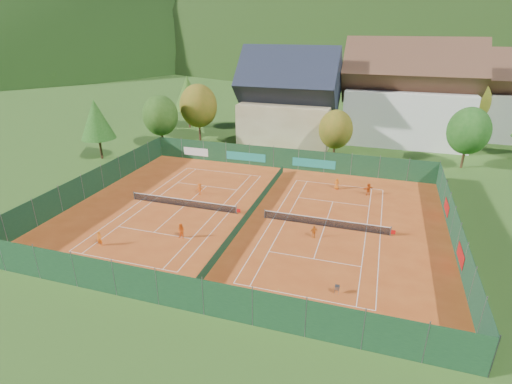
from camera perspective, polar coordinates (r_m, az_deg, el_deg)
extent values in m
plane|color=#2C531A|center=(43.10, -0.81, -3.46)|extent=(600.00, 600.00, 0.00)
cube|color=#B3491A|center=(43.09, -0.81, -3.43)|extent=(40.00, 32.00, 0.01)
cube|color=white|center=(55.92, -4.76, 2.86)|extent=(10.97, 0.06, 0.00)
cube|color=white|center=(37.25, -18.77, -9.36)|extent=(10.97, 0.06, 0.00)
cube|color=white|center=(48.66, -16.06, -1.16)|extent=(0.06, 23.77, 0.00)
cube|color=white|center=(43.86, -3.93, -2.98)|extent=(0.06, 23.77, 0.00)
cube|color=white|center=(47.95, -14.68, -1.37)|extent=(0.06, 23.77, 0.00)
cube|color=white|center=(44.34, -5.58, -2.74)|extent=(0.06, 23.77, 0.00)
cube|color=white|center=(51.24, -7.06, 0.84)|extent=(8.23, 0.06, 0.00)
cube|color=white|center=(41.09, -14.39, -5.60)|extent=(8.23, 0.06, 0.00)
cube|color=white|center=(46.00, -10.31, -2.03)|extent=(0.06, 12.80, 0.00)
cube|color=white|center=(52.30, 11.71, 0.99)|extent=(10.97, 0.06, 0.00)
cube|color=white|center=(31.56, 6.45, -14.58)|extent=(10.97, 0.06, 0.00)
cube|color=white|center=(42.44, 2.43, -3.88)|extent=(0.06, 23.77, 0.00)
cube|color=white|center=(41.33, 17.33, -5.79)|extent=(0.06, 23.77, 0.00)
cube|color=white|center=(42.14, 4.23, -4.13)|extent=(0.06, 23.77, 0.00)
cube|color=white|center=(41.31, 15.44, -5.56)|extent=(0.06, 23.77, 0.00)
cube|color=white|center=(47.26, 10.93, -1.38)|extent=(8.23, 0.06, 0.00)
cube|color=white|center=(36.01, 8.23, -9.43)|extent=(8.23, 0.06, 0.00)
cube|color=white|center=(41.53, 9.77, -4.86)|extent=(0.06, 12.80, 0.00)
cylinder|color=#59595B|center=(48.96, -17.02, -0.49)|extent=(0.10, 0.10, 1.02)
cylinder|color=#59595B|center=(43.35, -2.82, -2.55)|extent=(0.10, 0.10, 1.02)
cube|color=black|center=(45.82, -10.35, -1.52)|extent=(12.80, 0.02, 0.86)
cube|color=white|center=(45.64, -10.39, -1.03)|extent=(12.80, 0.04, 0.06)
cube|color=red|center=(43.29, -2.51, -2.66)|extent=(0.40, 0.04, 0.40)
cylinder|color=#59595B|center=(42.43, 1.24, -3.11)|extent=(0.10, 0.10, 1.02)
cylinder|color=#59595B|center=(41.14, 18.68, -5.32)|extent=(0.10, 0.10, 1.02)
cube|color=black|center=(41.32, 9.81, -4.31)|extent=(12.80, 0.02, 0.86)
cube|color=white|center=(41.13, 9.85, -3.78)|extent=(12.80, 0.04, 0.06)
cube|color=red|center=(41.18, 19.02, -5.44)|extent=(0.40, 0.04, 0.40)
cube|color=#133520|center=(42.87, -0.81, -2.84)|extent=(0.03, 28.80, 1.00)
cube|color=#163C21|center=(56.82, 4.29, 4.80)|extent=(40.00, 0.04, 3.00)
cube|color=teal|center=(58.44, -1.48, 5.07)|extent=(6.00, 0.03, 1.20)
cube|color=teal|center=(56.13, 8.24, 4.07)|extent=(6.00, 0.03, 1.20)
cube|color=silver|center=(61.41, -8.59, 5.71)|extent=(4.00, 0.03, 1.20)
cube|color=#153B1F|center=(29.77, -10.85, -13.92)|extent=(40.00, 0.04, 3.00)
cube|color=#12331D|center=(51.87, -22.29, 1.28)|extent=(0.04, 32.00, 3.00)
cube|color=#153C25|center=(41.37, 26.60, -4.94)|extent=(0.04, 32.00, 3.00)
cube|color=#B21414|center=(38.01, 27.18, -8.05)|extent=(0.03, 3.00, 1.20)
cube|color=#B21414|center=(46.87, 25.57, -1.96)|extent=(0.03, 3.00, 1.20)
cube|color=beige|center=(70.09, 4.66, 9.99)|extent=(15.00, 12.00, 7.00)
cube|color=#1E2333|center=(68.93, 4.84, 15.26)|extent=(16.20, 12.00, 12.00)
cube|color=silver|center=(74.16, 20.47, 10.15)|extent=(20.00, 11.00, 9.00)
cube|color=brown|center=(73.07, 21.28, 15.68)|extent=(21.60, 11.00, 11.00)
cube|color=silver|center=(83.91, 29.94, 9.56)|extent=(16.00, 10.00, 8.00)
cube|color=brown|center=(82.98, 30.84, 13.89)|extent=(17.28, 10.00, 10.00)
cylinder|color=#432B18|center=(68.49, -13.21, 7.34)|extent=(0.36, 0.36, 2.80)
ellipsoid|color=#285117|center=(67.56, -13.52, 10.60)|extent=(5.72, 5.72, 6.58)
cylinder|color=#442718|center=(71.71, -8.03, 8.56)|extent=(0.36, 0.36, 3.15)
ellipsoid|color=olive|center=(70.74, -8.23, 12.09)|extent=(6.44, 6.44, 7.40)
cylinder|color=#4D2C1B|center=(81.24, -9.51, 10.29)|extent=(0.36, 0.36, 3.50)
cone|color=#2F5C1A|center=(80.32, -9.74, 13.77)|extent=(5.60, 5.60, 6.50)
cylinder|color=#4D331B|center=(61.60, 11.06, 5.61)|extent=(0.36, 0.36, 2.45)
ellipsoid|color=olive|center=(60.67, 11.32, 8.77)|extent=(5.01, 5.01, 5.76)
cylinder|color=#48311A|center=(64.23, 27.45, 4.29)|extent=(0.36, 0.36, 2.80)
ellipsoid|color=#1E5317|center=(63.24, 28.11, 7.71)|extent=(5.72, 5.72, 6.58)
cylinder|color=#432918|center=(65.50, -21.30, 5.82)|extent=(0.36, 0.36, 3.15)
cone|color=#215618|center=(64.44, -21.87, 9.63)|extent=(5.04, 5.04, 5.85)
cylinder|color=#402517|center=(79.75, 27.33, 7.82)|extent=(0.36, 0.36, 3.50)
ellipsoid|color=olive|center=(78.81, 27.99, 11.31)|extent=(7.15, 7.15, 8.22)
ellipsoid|color=black|center=(342.18, 17.29, 11.62)|extent=(440.00, 440.00, 242.00)
ellipsoid|color=black|center=(309.19, -32.06, 9.32)|extent=(340.00, 340.00, 204.00)
cylinder|color=slate|center=(31.92, 11.18, -13.56)|extent=(0.02, 0.02, 0.80)
cylinder|color=slate|center=(31.90, 11.73, -13.63)|extent=(0.02, 0.02, 0.80)
cylinder|color=slate|center=(32.16, 11.25, -13.25)|extent=(0.02, 0.02, 0.80)
cylinder|color=slate|center=(32.14, 11.80, -13.33)|extent=(0.02, 0.02, 0.80)
cube|color=slate|center=(31.94, 11.51, -13.23)|extent=(0.34, 0.34, 0.30)
ellipsoid|color=#CCD833|center=(31.92, 11.52, -13.18)|extent=(0.28, 0.28, 0.16)
sphere|color=#CCD833|center=(40.53, -13.14, -5.86)|extent=(0.07, 0.07, 0.07)
sphere|color=#CCD833|center=(32.03, 3.25, -13.76)|extent=(0.07, 0.07, 0.07)
sphere|color=#CCD833|center=(44.46, 5.61, -2.63)|extent=(0.07, 0.07, 0.07)
sphere|color=#CCD833|center=(53.90, -2.37, 2.17)|extent=(0.07, 0.07, 0.07)
sphere|color=#CCD833|center=(37.32, 15.25, -8.79)|extent=(0.07, 0.07, 0.07)
imported|color=orange|center=(39.96, -21.45, -6.25)|extent=(0.58, 0.42, 1.46)
imported|color=orange|center=(39.10, -10.66, -5.50)|extent=(0.85, 0.70, 1.58)
imported|color=#D75513|center=(48.55, -8.04, 0.43)|extent=(0.96, 0.57, 1.48)
imported|color=#D56112|center=(39.00, 8.26, -5.63)|extent=(0.82, 0.65, 1.30)
imported|color=#D45F12|center=(50.71, 11.47, 1.17)|extent=(0.79, 0.61, 1.44)
imported|color=#CC4D12|center=(49.85, 15.76, 0.40)|extent=(1.42, 1.17, 1.52)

